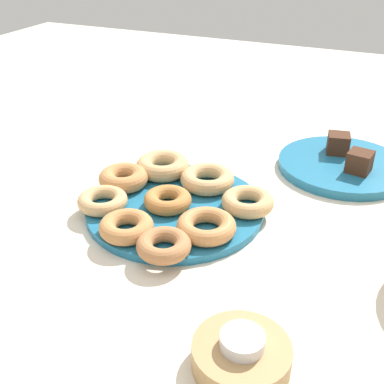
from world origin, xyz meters
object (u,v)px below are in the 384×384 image
at_px(brownie_far, 360,162).
at_px(tealight, 242,341).
at_px(donut_5, 168,200).
at_px(donut_8, 103,201).
at_px(donut_4, 207,179).
at_px(donut_2, 123,178).
at_px(brownie_near, 338,143).
at_px(donut_7, 164,245).
at_px(cake_plate, 343,166).
at_px(donut_3, 126,227).
at_px(donut_0, 206,226).
at_px(candle_holder, 241,356).
at_px(donut_6, 248,202).
at_px(donut_plate, 175,208).
at_px(donut_1, 163,166).

height_order(brownie_far, tealight, brownie_far).
xyz_separation_m(donut_5, brownie_far, (-0.24, 0.26, 0.01)).
bearing_deg(donut_8, donut_4, 135.79).
relative_size(donut_2, brownie_near, 2.09).
relative_size(donut_2, donut_4, 0.91).
bearing_deg(donut_7, donut_4, -175.33).
bearing_deg(cake_plate, donut_5, -40.73).
bearing_deg(donut_4, tealight, 27.73).
relative_size(donut_3, cake_plate, 0.33).
distance_m(donut_0, brownie_near, 0.38).
xyz_separation_m(brownie_far, candle_holder, (0.48, -0.06, -0.02)).
xyz_separation_m(donut_5, donut_6, (-0.05, 0.12, 0.00)).
relative_size(donut_8, cake_plate, 0.33).
bearing_deg(donut_5, donut_3, -13.05).
xyz_separation_m(donut_plate, cake_plate, (-0.26, 0.23, 0.00)).
height_order(donut_0, donut_8, donut_0).
height_order(donut_1, brownie_far, brownie_far).
bearing_deg(donut_4, cake_plate, 132.26).
height_order(donut_1, donut_4, donut_1).
relative_size(donut_3, donut_4, 0.86).
distance_m(donut_1, donut_7, 0.24).
relative_size(donut_plate, donut_7, 3.74).
height_order(donut_0, brownie_far, brownie_far).
height_order(donut_2, candle_holder, donut_2).
bearing_deg(tealight, cake_plate, 176.94).
height_order(donut_4, donut_5, donut_4).
height_order(donut_plate, donut_5, donut_5).
relative_size(donut_0, donut_4, 0.95).
bearing_deg(donut_4, donut_plate, -17.49).
bearing_deg(donut_6, donut_2, -86.46).
height_order(donut_2, donut_3, donut_2).
bearing_deg(candle_holder, donut_1, -142.26).
bearing_deg(candle_holder, cake_plate, 176.94).
bearing_deg(brownie_near, donut_0, -20.41).
bearing_deg(donut_7, donut_2, -133.81).
distance_m(donut_2, brownie_near, 0.42).
distance_m(donut_5, donut_8, 0.10).
relative_size(donut_plate, brownie_near, 7.10).
bearing_deg(donut_plate, donut_0, 54.45).
height_order(donut_4, tealight, tealight).
distance_m(donut_0, donut_8, 0.18).
relative_size(donut_plate, donut_1, 3.00).
xyz_separation_m(donut_plate, donut_5, (0.01, -0.01, 0.02)).
bearing_deg(donut_7, donut_plate, -161.42).
height_order(donut_7, donut_8, same).
height_order(donut_2, brownie_near, brownie_near).
relative_size(brownie_near, candle_holder, 0.38).
bearing_deg(brownie_far, donut_5, -47.52).
distance_m(donut_2, donut_4, 0.14).
bearing_deg(donut_3, brownie_near, 149.33).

